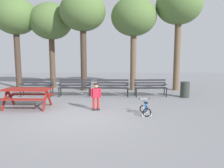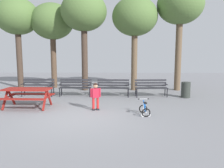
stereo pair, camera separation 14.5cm
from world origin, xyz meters
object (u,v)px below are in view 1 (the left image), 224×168
Objects in this scene: park_bench_far_left at (37,86)px; park_bench_left at (75,86)px; child_standing at (96,94)px; trash_bin at (185,90)px; kids_bicycle at (145,109)px; park_bench_right at (113,86)px; park_bench_far_right at (150,86)px; picnic_table at (27,93)px.

park_bench_far_left is 1.00× the size of park_bench_left.
child_standing reaches higher than trash_bin.
child_standing is at bearing 160.47° from kids_bicycle.
park_bench_far_right is (1.89, 0.01, 0.00)m from park_bench_right.
child_standing is 1.92m from kids_bicycle.
picnic_table is at bearing -162.40° from trash_bin.
park_bench_far_left is at bearing 177.89° from trash_bin.
child_standing reaches higher than park_bench_left.
park_bench_far_left is 1.00× the size of park_bench_right.
park_bench_left is 5.45m from trash_bin.
park_bench_far_left is 3.80m from park_bench_right.
park_bench_far_right is 3.49m from kids_bicycle.
park_bench_far_right is at bearing 47.82° from child_standing.
park_bench_far_left is 0.98× the size of park_bench_far_right.
child_standing is at bearing -7.29° from picnic_table.
picnic_table is at bearing -144.27° from park_bench_right.
park_bench_right and park_bench_far_right have the same top height.
picnic_table is 2.50m from park_bench_far_left.
kids_bicycle is at bearing -12.25° from picnic_table.
park_bench_far_right is at bearing 0.43° from park_bench_right.
park_bench_far_left is 1.90m from park_bench_left.
park_bench_far_left is (-0.45, 2.46, -0.08)m from picnic_table.
picnic_table is 1.12× the size of park_bench_far_right.
park_bench_far_left reaches higher than kids_bicycle.
park_bench_left is at bearing 178.27° from park_bench_right.
trash_bin is at bearing -8.18° from park_bench_far_right.
kids_bicycle is (3.05, -3.44, -0.31)m from park_bench_left.
picnic_table is 5.77m from park_bench_far_right.
kids_bicycle is (4.50, -0.98, -0.39)m from picnic_table.
picnic_table is 1.75× the size of child_standing.
park_bench_left is 1.53× the size of child_standing.
child_standing is (2.73, -0.35, 0.02)m from picnic_table.
child_standing reaches higher than picnic_table.
park_bench_left is at bearing 131.54° from kids_bicycle.
park_bench_left is 4.61m from kids_bicycle.
park_bench_far_left and park_bench_far_right have the same top height.
park_bench_far_right is at bearing -0.65° from park_bench_left.
park_bench_left and park_bench_far_right have the same top height.
kids_bicycle is (1.15, -3.39, -0.31)m from park_bench_right.
picnic_table is 1.14× the size of park_bench_left.
park_bench_far_left is at bearing -179.70° from park_bench_left.
park_bench_far_left reaches higher than trash_bin.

